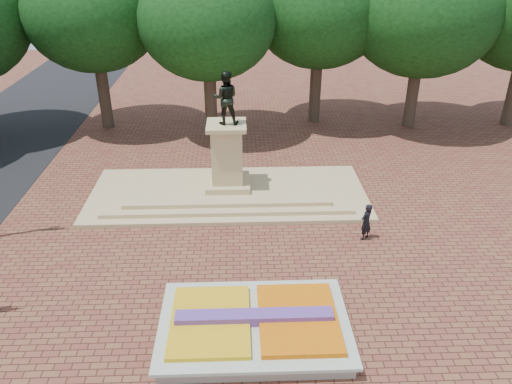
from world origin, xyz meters
TOP-DOWN VIEW (x-y plane):
  - ground at (0.00, 0.00)m, footprint 90.00×90.00m
  - flower_bed at (1.03, -2.00)m, footprint 6.30×4.30m
  - monument at (0.00, 8.00)m, footprint 14.00×6.00m
  - tree_row_back at (2.33, 18.00)m, footprint 44.80×8.80m
  - pedestrian at (6.05, 3.75)m, footprint 0.74×0.72m

SIDE VIEW (x-z plane):
  - ground at x=0.00m, z-range 0.00..0.00m
  - flower_bed at x=1.03m, z-range -0.08..0.83m
  - pedestrian at x=6.05m, z-range 0.00..1.71m
  - monument at x=0.00m, z-range -2.32..4.09m
  - tree_row_back at x=2.33m, z-range 1.46..11.89m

